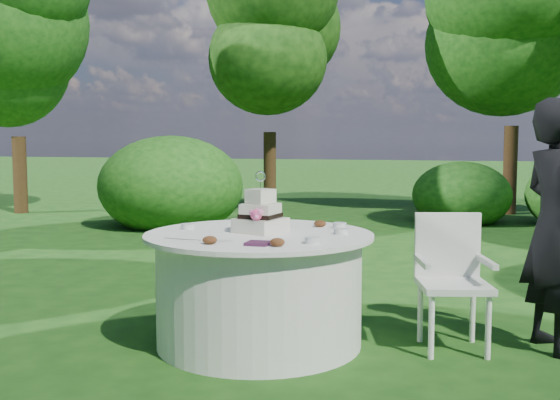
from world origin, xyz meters
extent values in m
plane|color=#163D10|center=(0.00, 0.00, 0.00)|extent=(80.00, 80.00, 0.00)
cube|color=#451D3B|center=(0.15, -0.47, 0.78)|extent=(0.14, 0.14, 0.02)
ellipsoid|color=silver|center=(-0.28, -0.39, 0.78)|extent=(0.48, 0.07, 0.01)
imported|color=black|center=(1.93, 0.44, 0.84)|extent=(0.62, 0.72, 1.68)
cylinder|color=silver|center=(0.00, 0.00, 0.37)|extent=(1.40, 1.40, 0.74)
cylinder|color=silver|center=(0.00, 0.00, 0.76)|extent=(1.56, 1.56, 0.03)
cube|color=beige|center=(0.00, 0.04, 0.82)|extent=(0.37, 0.37, 0.10)
cube|color=beige|center=(0.00, 0.04, 0.92)|extent=(0.25, 0.25, 0.10)
cube|color=silver|center=(0.00, 0.04, 1.02)|extent=(0.21, 0.21, 0.10)
cube|color=black|center=(0.00, 0.04, 0.89)|extent=(0.26, 0.26, 0.03)
sphere|color=#EB4586|center=(0.01, -0.10, 0.91)|extent=(0.08, 0.08, 0.08)
cylinder|color=silver|center=(0.00, 0.04, 1.09)|extent=(0.01, 0.01, 0.05)
torus|color=silver|center=(0.00, 0.04, 1.16)|extent=(0.07, 0.02, 0.07)
cube|color=silver|center=(1.29, 0.22, 0.44)|extent=(0.55, 0.55, 0.04)
cube|color=silver|center=(1.23, 0.42, 0.68)|extent=(0.44, 0.16, 0.45)
cylinder|color=white|center=(1.16, 0.00, 0.21)|extent=(0.04, 0.04, 0.42)
cylinder|color=white|center=(1.51, 0.10, 0.21)|extent=(0.04, 0.04, 0.42)
cylinder|color=silver|center=(1.06, 0.35, 0.21)|extent=(0.04, 0.04, 0.42)
cylinder|color=white|center=(1.41, 0.44, 0.21)|extent=(0.04, 0.04, 0.42)
cube|color=silver|center=(1.08, 0.17, 0.60)|extent=(0.14, 0.40, 0.04)
cube|color=silver|center=(1.49, 0.28, 0.60)|extent=(0.14, 0.40, 0.04)
cylinder|color=silver|center=(0.48, 0.39, 0.79)|extent=(0.10, 0.10, 0.04)
cylinder|color=silver|center=(0.46, -0.33, 0.79)|extent=(0.10, 0.10, 0.04)
cylinder|color=silver|center=(-0.27, 0.47, 0.79)|extent=(0.10, 0.10, 0.04)
cylinder|color=silver|center=(0.55, 0.10, 0.79)|extent=(0.10, 0.10, 0.04)
cylinder|color=silver|center=(-0.54, 0.03, 0.79)|extent=(0.10, 0.10, 0.04)
ellipsoid|color=#562D16|center=(0.33, 0.42, 0.79)|extent=(0.09, 0.09, 0.05)
ellipsoid|color=#562D16|center=(0.28, -0.49, 0.79)|extent=(0.09, 0.09, 0.05)
ellipsoid|color=#562D16|center=(-0.14, -0.53, 0.79)|extent=(0.09, 0.09, 0.05)
camera|label=1|loc=(1.39, -4.20, 1.41)|focal=42.00mm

